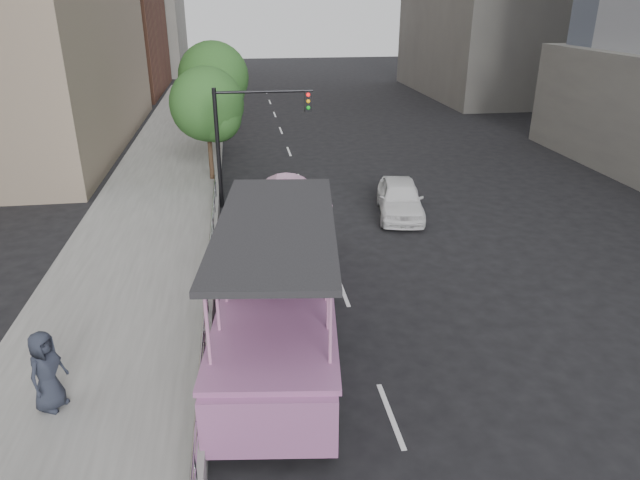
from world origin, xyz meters
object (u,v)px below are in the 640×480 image
street_tree_near (209,107)px  street_tree_far (215,80)px  traffic_signal (245,128)px  duck_boat (281,280)px  parking_sign (226,248)px  pedestrian_far (46,371)px  car (400,198)px

street_tree_near → street_tree_far: size_ratio=0.89×
traffic_signal → street_tree_near: (-1.60, 3.43, 0.32)m
traffic_signal → street_tree_near: size_ratio=0.91×
street_tree_near → street_tree_far: bearing=88.1°
duck_boat → street_tree_near: (-2.23, 13.60, 2.46)m
parking_sign → street_tree_far: size_ratio=0.41×
pedestrian_far → street_tree_far: street_tree_far is taller
duck_boat → pedestrian_far: size_ratio=6.00×
duck_boat → street_tree_far: bearing=95.9°
duck_boat → car: bearing=54.6°
pedestrian_far → street_tree_near: 17.38m
traffic_signal → street_tree_near: 3.80m
street_tree_far → traffic_signal: bearing=-81.6°
pedestrian_far → parking_sign: parking_sign is taller
pedestrian_far → traffic_signal: size_ratio=0.36×
traffic_signal → parking_sign: bearing=-95.9°
parking_sign → street_tree_near: 12.08m
pedestrian_far → traffic_signal: traffic_signal is taller
parking_sign → street_tree_near: size_ratio=0.46×
car → duck_boat: bearing=-114.7°
car → pedestrian_far: size_ratio=2.40×
traffic_signal → duck_boat: bearing=-86.4°
street_tree_far → street_tree_near: bearing=-91.9°
duck_boat → street_tree_near: 14.00m
duck_boat → traffic_signal: 10.42m
car → street_tree_near: street_tree_near is taller
street_tree_far → parking_sign: bearing=-88.3°
traffic_signal → pedestrian_far: bearing=-109.2°
car → pedestrian_far: pedestrian_far is taller
parking_sign → street_tree_far: street_tree_far is taller
pedestrian_far → street_tree_far: bearing=17.6°
duck_boat → car: size_ratio=2.50×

